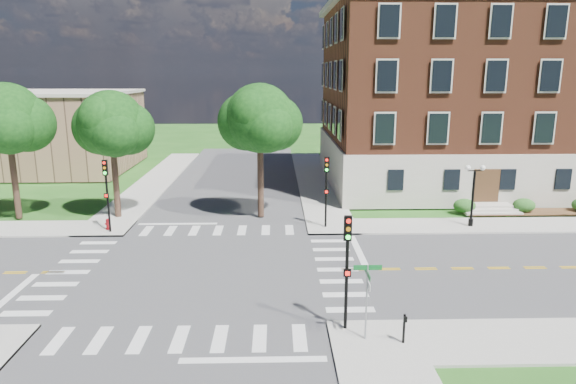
{
  "coord_description": "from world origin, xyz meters",
  "views": [
    {
      "loc": [
        3.86,
        -25.9,
        10.42
      ],
      "look_at": [
        4.64,
        4.84,
        3.2
      ],
      "focal_mm": 32.0,
      "sensor_mm": 36.0,
      "label": 1
    }
  ],
  "objects_px": {
    "push_button_post": "(404,327)",
    "traffic_signal_se": "(347,258)",
    "street_sign_pole": "(367,287)",
    "traffic_signal_nw": "(107,186)",
    "twin_lamp_west": "(473,192)",
    "fire_hydrant": "(108,224)",
    "traffic_signal_ne": "(326,183)"
  },
  "relations": [
    {
      "from": "traffic_signal_se",
      "to": "push_button_post",
      "type": "xyz_separation_m",
      "value": [
        2.11,
        -1.25,
        -2.39
      ]
    },
    {
      "from": "traffic_signal_ne",
      "to": "fire_hydrant",
      "type": "xyz_separation_m",
      "value": [
        -14.65,
        -0.22,
        -2.72
      ]
    },
    {
      "from": "traffic_signal_se",
      "to": "push_button_post",
      "type": "height_order",
      "value": "traffic_signal_se"
    },
    {
      "from": "traffic_signal_ne",
      "to": "push_button_post",
      "type": "relative_size",
      "value": 4.0
    },
    {
      "from": "traffic_signal_se",
      "to": "fire_hydrant",
      "type": "xyz_separation_m",
      "value": [
        -14.09,
        13.97,
        -2.72
      ]
    },
    {
      "from": "traffic_signal_ne",
      "to": "street_sign_pole",
      "type": "bearing_deg",
      "value": -89.55
    },
    {
      "from": "street_sign_pole",
      "to": "traffic_signal_nw",
      "type": "bearing_deg",
      "value": 135.26
    },
    {
      "from": "street_sign_pole",
      "to": "fire_hydrant",
      "type": "height_order",
      "value": "street_sign_pole"
    },
    {
      "from": "traffic_signal_se",
      "to": "twin_lamp_west",
      "type": "height_order",
      "value": "traffic_signal_se"
    },
    {
      "from": "traffic_signal_ne",
      "to": "push_button_post",
      "type": "distance_m",
      "value": 15.7
    },
    {
      "from": "traffic_signal_ne",
      "to": "traffic_signal_nw",
      "type": "relative_size",
      "value": 1.0
    },
    {
      "from": "traffic_signal_se",
      "to": "fire_hydrant",
      "type": "distance_m",
      "value": 20.03
    },
    {
      "from": "twin_lamp_west",
      "to": "street_sign_pole",
      "type": "bearing_deg",
      "value": -123.23
    },
    {
      "from": "traffic_signal_nw",
      "to": "fire_hydrant",
      "type": "distance_m",
      "value": 2.79
    },
    {
      "from": "traffic_signal_se",
      "to": "traffic_signal_nw",
      "type": "relative_size",
      "value": 1.0
    },
    {
      "from": "traffic_signal_ne",
      "to": "twin_lamp_west",
      "type": "xyz_separation_m",
      "value": [
        9.97,
        -0.04,
        -0.66
      ]
    },
    {
      "from": "push_button_post",
      "to": "traffic_signal_se",
      "type": "bearing_deg",
      "value": 149.4
    },
    {
      "from": "traffic_signal_nw",
      "to": "twin_lamp_west",
      "type": "xyz_separation_m",
      "value": [
        24.32,
        0.7,
        -0.66
      ]
    },
    {
      "from": "push_button_post",
      "to": "fire_hydrant",
      "type": "bearing_deg",
      "value": 136.78
    },
    {
      "from": "traffic_signal_ne",
      "to": "traffic_signal_nw",
      "type": "bearing_deg",
      "value": -177.07
    },
    {
      "from": "twin_lamp_west",
      "to": "street_sign_pole",
      "type": "height_order",
      "value": "twin_lamp_west"
    },
    {
      "from": "street_sign_pole",
      "to": "traffic_signal_se",
      "type": "bearing_deg",
      "value": 127.74
    },
    {
      "from": "fire_hydrant",
      "to": "traffic_signal_ne",
      "type": "bearing_deg",
      "value": 0.86
    },
    {
      "from": "twin_lamp_west",
      "to": "fire_hydrant",
      "type": "xyz_separation_m",
      "value": [
        -24.62,
        -0.18,
        -2.06
      ]
    },
    {
      "from": "traffic_signal_nw",
      "to": "twin_lamp_west",
      "type": "distance_m",
      "value": 24.34
    },
    {
      "from": "twin_lamp_west",
      "to": "traffic_signal_nw",
      "type": "bearing_deg",
      "value": -178.36
    },
    {
      "from": "traffic_signal_nw",
      "to": "street_sign_pole",
      "type": "distance_m",
      "value": 20.39
    },
    {
      "from": "street_sign_pole",
      "to": "fire_hydrant",
      "type": "bearing_deg",
      "value": 134.84
    },
    {
      "from": "fire_hydrant",
      "to": "push_button_post",
      "type": "bearing_deg",
      "value": -43.22
    },
    {
      "from": "twin_lamp_west",
      "to": "fire_hydrant",
      "type": "height_order",
      "value": "twin_lamp_west"
    },
    {
      "from": "street_sign_pole",
      "to": "fire_hydrant",
      "type": "distance_m",
      "value": 21.03
    },
    {
      "from": "traffic_signal_nw",
      "to": "street_sign_pole",
      "type": "bearing_deg",
      "value": -44.74
    }
  ]
}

